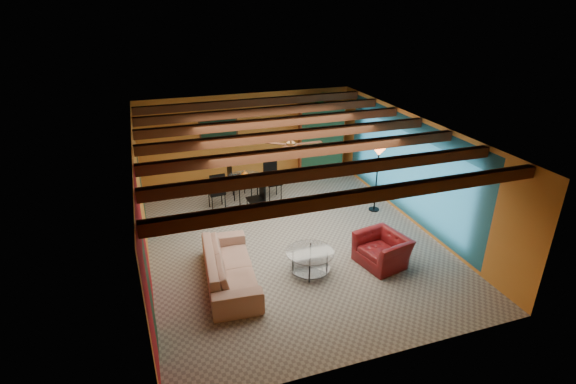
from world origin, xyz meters
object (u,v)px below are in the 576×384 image
object	(u,v)px
sofa	(230,267)
dining_table	(245,185)
armchair	(382,250)
floor_lamp	(377,179)
vase	(244,164)
coffee_table	(310,262)
armoire	(319,141)
potted_plant	(320,99)

from	to	relation	value
sofa	dining_table	size ratio (longest dim) A/B	1.16
armchair	floor_lamp	xyz separation A→B (m)	(1.12, 2.35, 0.56)
vase	sofa	bearing A→B (deg)	-108.48
sofa	floor_lamp	xyz separation A→B (m)	(4.36, 1.97, 0.54)
sofa	coffee_table	xyz separation A→B (m)	(1.64, -0.21, -0.10)
armoire	floor_lamp	world-z (taller)	armoire
floor_lamp	vase	xyz separation A→B (m)	(-3.19, 1.52, 0.29)
dining_table	floor_lamp	distance (m)	3.55
sofa	armoire	bearing A→B (deg)	-34.18
sofa	dining_table	xyz separation A→B (m)	(1.17, 3.49, 0.19)
sofa	potted_plant	xyz separation A→B (m)	(3.91, 4.91, 2.09)
sofa	vase	bearing A→B (deg)	-14.16
dining_table	potted_plant	distance (m)	3.63
potted_plant	dining_table	bearing A→B (deg)	-152.54
potted_plant	vase	size ratio (longest dim) A/B	2.38
dining_table	armoire	distance (m)	3.14
potted_plant	floor_lamp	bearing A→B (deg)	-81.31
coffee_table	potted_plant	size ratio (longest dim) A/B	2.07
sofa	potted_plant	distance (m)	6.62
sofa	armchair	world-z (taller)	sofa
armchair	dining_table	bearing A→B (deg)	-164.76
coffee_table	vase	distance (m)	3.84
floor_lamp	vase	world-z (taller)	floor_lamp
floor_lamp	dining_table	bearing A→B (deg)	154.54
armchair	floor_lamp	world-z (taller)	floor_lamp
sofa	dining_table	distance (m)	3.68
sofa	armchair	xyz separation A→B (m)	(3.24, -0.39, -0.02)
armchair	sofa	bearing A→B (deg)	-109.70
dining_table	sofa	bearing A→B (deg)	-108.48
sofa	coffee_table	size ratio (longest dim) A/B	2.41
floor_lamp	potted_plant	distance (m)	3.36
armchair	armoire	xyz separation A→B (m)	(0.67, 5.30, 0.77)
dining_table	potted_plant	xyz separation A→B (m)	(2.74, 1.42, 1.91)
armoire	potted_plant	size ratio (longest dim) A/B	4.57
sofa	armchair	bearing A→B (deg)	-92.47
armoire	floor_lamp	xyz separation A→B (m)	(0.45, -2.94, -0.21)
floor_lamp	potted_plant	world-z (taller)	potted_plant
floor_lamp	armchair	bearing A→B (deg)	-115.44
dining_table	floor_lamp	xyz separation A→B (m)	(3.19, -1.52, 0.36)
coffee_table	armoire	distance (m)	5.66
armchair	potted_plant	xyz separation A→B (m)	(0.67, 5.30, 2.11)
armoire	potted_plant	distance (m)	1.34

